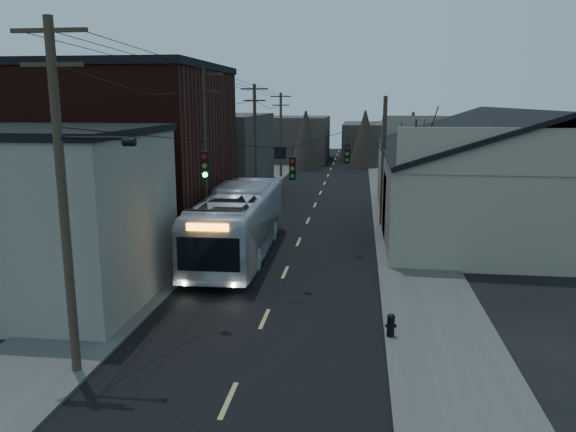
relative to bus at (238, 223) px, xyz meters
The scene contains 14 objects.
road_surface 13.83m from the bus, 77.98° to the left, with size 9.00×110.00×0.02m, color black.
sidewalk_left 14.01m from the bus, 105.21° to the left, with size 4.00×110.00×0.12m, color #474744.
sidewalk_right 16.44m from the bus, 55.09° to the left, with size 4.00×110.00×0.12m, color #474744.
building_clapboard 9.91m from the bus, 128.98° to the right, with size 8.00×8.00×7.00m, color gray.
building_brick 8.52m from the bus, 154.51° to the left, with size 10.00×12.00×10.00m, color #330F0B.
building_left_far 20.58m from the bus, 108.90° to the left, with size 9.00×14.00×7.00m, color #37322C.
warehouse 17.97m from the bus, 27.93° to the left, with size 16.16×20.60×7.73m.
building_far_left 48.52m from the bus, 93.72° to the left, with size 10.00×12.00×6.00m, color #37322C.
building_far_right 54.31m from the bus, 79.54° to the left, with size 12.00×14.00×5.00m, color #37322C.
bare_tree 10.11m from the bus, 20.01° to the left, with size 0.40×0.40×7.20m, color black.
utility_lines 8.17m from the bus, 91.96° to the left, with size 11.24×45.28×10.50m.
bus is the anchor object (origin of this frame).
parked_car 19.75m from the bus, 94.20° to the left, with size 1.51×4.32×1.42m, color #A8ACB0.
fire_hydrant 12.46m from the bus, 52.46° to the right, with size 0.39×0.28×0.83m.
Camera 1 is at (3.48, -11.97, 8.25)m, focal length 35.00 mm.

